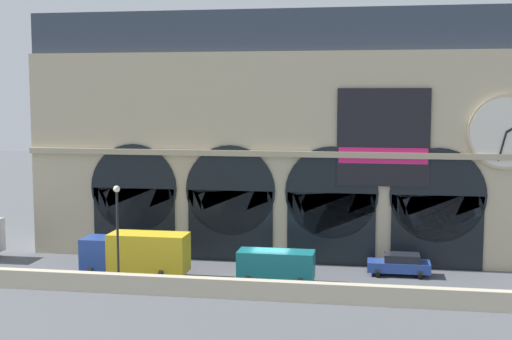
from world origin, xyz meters
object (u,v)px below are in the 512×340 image
object	(u,v)px
car_mideast	(400,264)
street_lamp_quayside	(117,223)
van_center	(276,265)
box_truck_midwest	(137,253)

from	to	relation	value
car_mideast	street_lamp_quayside	bearing A→B (deg)	-159.97
van_center	street_lamp_quayside	xyz separation A→B (m)	(-10.05, -3.29, 3.17)
car_mideast	street_lamp_quayside	world-z (taller)	street_lamp_quayside
van_center	street_lamp_quayside	size ratio (longest dim) A/B	0.75
box_truck_midwest	car_mideast	world-z (taller)	box_truck_midwest
van_center	street_lamp_quayside	bearing A→B (deg)	-161.87
box_truck_midwest	van_center	world-z (taller)	box_truck_midwest
box_truck_midwest	van_center	bearing A→B (deg)	0.21
car_mideast	van_center	bearing A→B (deg)	-157.75
box_truck_midwest	street_lamp_quayside	distance (m)	4.24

